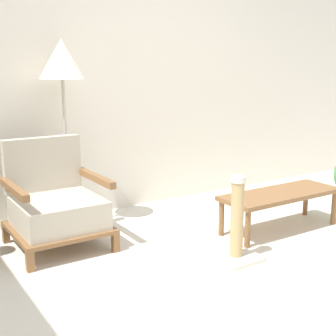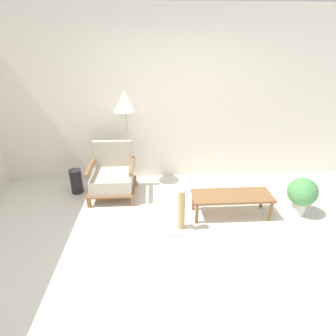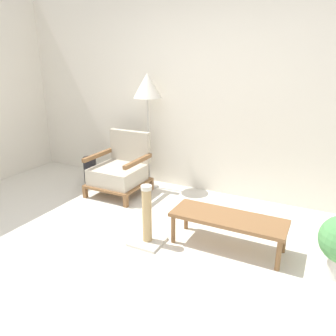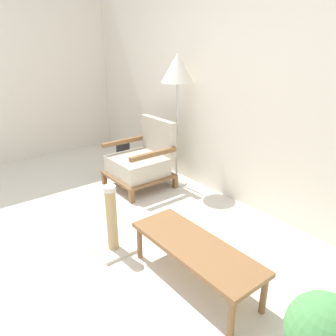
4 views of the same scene
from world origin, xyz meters
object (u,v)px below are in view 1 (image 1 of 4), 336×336
armchair (56,205)px  scratching_post (237,231)px  floor_lamp (62,67)px  coffee_table (280,197)px

armchair → scratching_post: armchair is taller
armchair → floor_lamp: 1.10m
floor_lamp → coffee_table: (1.44, -1.02, -1.05)m
armchair → floor_lamp: floor_lamp is taller
scratching_post → floor_lamp: bearing=119.3°
floor_lamp → scratching_post: floor_lamp is taller
floor_lamp → coffee_table: floor_lamp is taller
armchair → scratching_post: (0.96, -0.94, -0.11)m
floor_lamp → coffee_table: 2.05m
floor_lamp → armchair: bearing=-123.2°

